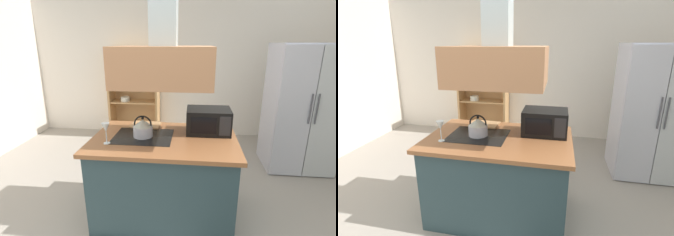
% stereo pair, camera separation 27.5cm
% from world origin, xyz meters
% --- Properties ---
extents(ground_plane, '(7.80, 7.80, 0.00)m').
position_xyz_m(ground_plane, '(0.00, 0.00, 0.00)').
color(ground_plane, gray).
extents(wall_back, '(6.00, 0.12, 2.70)m').
position_xyz_m(wall_back, '(0.00, 3.00, 1.35)').
color(wall_back, white).
rests_on(wall_back, ground).
extents(kitchen_island, '(1.47, 0.98, 0.90)m').
position_xyz_m(kitchen_island, '(-0.02, 0.38, 0.45)').
color(kitchen_island, '#293E43').
rests_on(kitchen_island, ground).
extents(range_hood, '(0.90, 0.70, 1.26)m').
position_xyz_m(range_hood, '(-0.02, 0.38, 1.74)').
color(range_hood, '#B87B51').
extents(refrigerator, '(0.90, 0.77, 1.83)m').
position_xyz_m(refrigerator, '(1.82, 1.69, 0.91)').
color(refrigerator, '#B3B5C6').
rests_on(refrigerator, ground).
extents(dish_cabinet, '(0.98, 0.40, 1.75)m').
position_xyz_m(dish_cabinet, '(-0.91, 2.78, 0.77)').
color(dish_cabinet, tan).
rests_on(dish_cabinet, ground).
extents(kettle, '(0.20, 0.20, 0.22)m').
position_xyz_m(kettle, '(-0.24, 0.38, 0.99)').
color(kettle, silver).
rests_on(kettle, kitchen_island).
extents(cutting_board, '(0.35, 0.26, 0.02)m').
position_xyz_m(cutting_board, '(-0.28, 0.72, 0.91)').
color(cutting_board, '#AC7C4E').
rests_on(cutting_board, kitchen_island).
extents(microwave, '(0.46, 0.35, 0.26)m').
position_xyz_m(microwave, '(0.43, 0.59, 1.03)').
color(microwave, black).
rests_on(microwave, kitchen_island).
extents(wine_glass_on_counter, '(0.08, 0.08, 0.21)m').
position_xyz_m(wine_glass_on_counter, '(-0.55, 0.17, 1.05)').
color(wine_glass_on_counter, silver).
rests_on(wine_glass_on_counter, kitchen_island).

